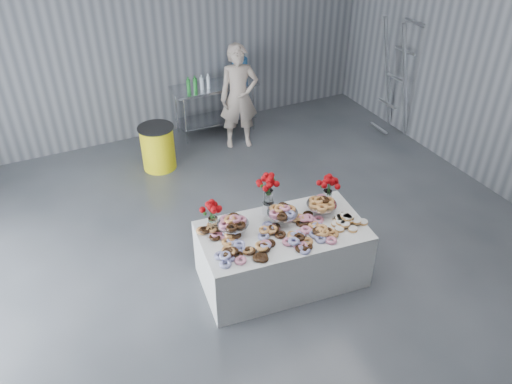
# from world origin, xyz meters

# --- Properties ---
(ground) EXTENTS (9.00, 9.00, 0.00)m
(ground) POSITION_xyz_m (0.00, 0.00, 0.00)
(ground) COLOR #383B3F
(ground) RESTS_ON ground
(room_walls) EXTENTS (8.04, 9.04, 4.02)m
(room_walls) POSITION_xyz_m (-0.27, 0.07, 2.64)
(room_walls) COLOR slate
(room_walls) RESTS_ON ground
(display_table) EXTENTS (2.00, 1.20, 0.75)m
(display_table) POSITION_xyz_m (0.18, 0.17, 0.38)
(display_table) COLOR silver
(display_table) RESTS_ON ground
(prep_table) EXTENTS (1.50, 0.60, 0.90)m
(prep_table) POSITION_xyz_m (0.91, 4.10, 0.62)
(prep_table) COLOR silver
(prep_table) RESTS_ON ground
(donut_mounds) EXTENTS (1.88, 0.99, 0.09)m
(donut_mounds) POSITION_xyz_m (0.18, 0.12, 0.80)
(donut_mounds) COLOR gold
(donut_mounds) RESTS_ON display_table
(cake_stand_left) EXTENTS (0.36, 0.36, 0.17)m
(cake_stand_left) POSITION_xyz_m (-0.35, 0.37, 0.89)
(cake_stand_left) COLOR silver
(cake_stand_left) RESTS_ON display_table
(cake_stand_mid) EXTENTS (0.36, 0.36, 0.17)m
(cake_stand_mid) POSITION_xyz_m (0.25, 0.31, 0.89)
(cake_stand_mid) COLOR silver
(cake_stand_mid) RESTS_ON display_table
(cake_stand_right) EXTENTS (0.36, 0.36, 0.17)m
(cake_stand_right) POSITION_xyz_m (0.75, 0.26, 0.89)
(cake_stand_right) COLOR silver
(cake_stand_right) RESTS_ON display_table
(danish_pile) EXTENTS (0.48, 0.48, 0.11)m
(danish_pile) POSITION_xyz_m (0.91, -0.06, 0.81)
(danish_pile) COLOR white
(danish_pile) RESTS_ON display_table
(bouquet_left) EXTENTS (0.26, 0.26, 0.42)m
(bouquet_left) POSITION_xyz_m (-0.53, 0.49, 1.05)
(bouquet_left) COLOR white
(bouquet_left) RESTS_ON display_table
(bouquet_right) EXTENTS (0.26, 0.26, 0.42)m
(bouquet_right) POSITION_xyz_m (0.91, 0.39, 1.05)
(bouquet_right) COLOR white
(bouquet_right) RESTS_ON display_table
(bouquet_center) EXTENTS (0.26, 0.26, 0.57)m
(bouquet_center) POSITION_xyz_m (0.17, 0.52, 1.13)
(bouquet_center) COLOR silver
(bouquet_center) RESTS_ON display_table
(water_jug) EXTENTS (0.28, 0.28, 0.55)m
(water_jug) POSITION_xyz_m (1.41, 4.10, 1.15)
(water_jug) COLOR #3B83C9
(water_jug) RESTS_ON prep_table
(drink_bottles) EXTENTS (0.54, 0.08, 0.27)m
(drink_bottles) POSITION_xyz_m (0.59, 4.00, 1.04)
(drink_bottles) COLOR #268C33
(drink_bottles) RESTS_ON prep_table
(person) EXTENTS (0.74, 0.58, 1.79)m
(person) POSITION_xyz_m (1.10, 3.44, 0.89)
(person) COLOR #CC8C93
(person) RESTS_ON ground
(trash_barrel) EXTENTS (0.57, 0.57, 0.73)m
(trash_barrel) POSITION_xyz_m (-0.40, 3.30, 0.37)
(trash_barrel) COLOR yellow
(trash_barrel) RESTS_ON ground
(stepladder) EXTENTS (0.71, 0.52, 2.10)m
(stepladder) POSITION_xyz_m (3.75, 2.68, 1.05)
(stepladder) COLOR silver
(stepladder) RESTS_ON ground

